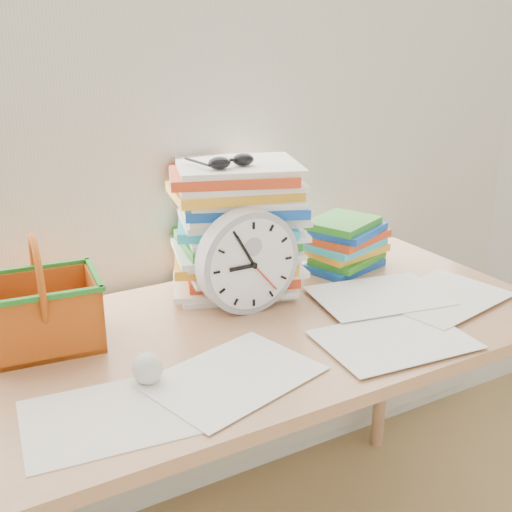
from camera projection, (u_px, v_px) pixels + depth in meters
curtain at (186, 68)px, 1.60m from camera, size 2.40×0.01×2.50m
desk at (261, 354)px, 1.50m from camera, size 1.40×0.70×0.75m
paper_stack at (238, 227)px, 1.64m from camera, size 0.40×0.36×0.33m
clock at (248, 261)px, 1.51m from camera, size 0.25×0.05×0.25m
sunglasses at (231, 161)px, 1.52m from camera, size 0.15×0.13×0.03m
book_stack at (348, 243)px, 1.80m from camera, size 0.29×0.26×0.14m
basket at (40, 293)px, 1.34m from camera, size 0.26×0.22×0.24m
crumpled_ball at (147, 368)px, 1.23m from camera, size 0.06×0.06×0.06m
scattered_papers at (261, 323)px, 1.47m from camera, size 1.26×0.42×0.02m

